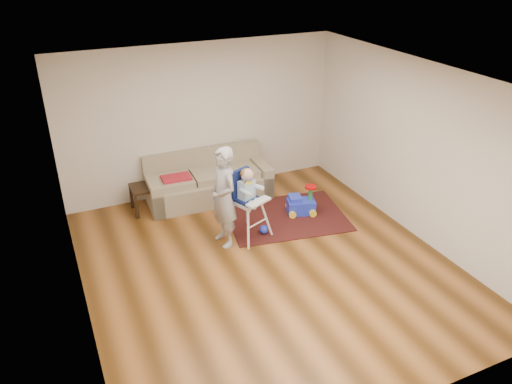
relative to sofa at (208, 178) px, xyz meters
name	(u,v)px	position (x,y,z in m)	size (l,w,h in m)	color
ground	(267,265)	(0.07, -2.30, -0.42)	(5.50, 5.50, 0.00)	#4B2C0E
room_envelope	(252,131)	(0.07, -1.77, 1.45)	(5.04, 5.52, 2.72)	beige
sofa	(208,178)	(0.00, 0.00, 0.00)	(2.22, 1.01, 0.84)	gray
side_table	(146,199)	(-1.13, 0.03, -0.19)	(0.47, 0.47, 0.47)	black
area_rug	(286,216)	(0.96, -1.17, -0.41)	(1.95, 1.47, 0.02)	black
ride_on_toy	(301,200)	(1.24, -1.17, -0.15)	(0.46, 0.33, 0.50)	blue
toy_ball	(264,229)	(0.38, -1.52, -0.33)	(0.14, 0.14, 0.14)	blue
high_chair	(248,204)	(0.13, -1.45, 0.14)	(0.71, 0.71, 1.17)	silver
adult	(224,197)	(-0.27, -1.48, 0.37)	(0.57, 0.38, 1.57)	gray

